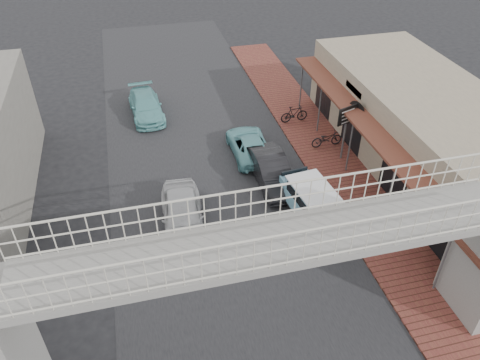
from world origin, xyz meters
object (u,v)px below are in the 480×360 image
angkot_van (312,199)px  arrow_sign (359,111)px  motorcycle_near (327,138)px  dark_sedan (272,171)px  white_hatchback (183,215)px  motorcycle_far (294,114)px  street_clock (418,200)px  angkot_far (146,106)px  angkot_curb (249,145)px

angkot_van → arrow_sign: 6.09m
motorcycle_near → dark_sedan: bearing=118.2°
motorcycle_near → white_hatchback: bearing=115.2°
motorcycle_near → motorcycle_far: motorcycle_far is taller
street_clock → arrow_sign: bearing=102.0°
street_clock → dark_sedan: bearing=145.7°
street_clock → white_hatchback: bearing=177.6°
street_clock → motorcycle_far: bearing=113.8°
angkot_far → motorcycle_far: (8.47, -3.08, -0.04)m
white_hatchback → street_clock: 9.79m
angkot_far → angkot_van: (6.32, -11.43, 0.46)m
angkot_far → angkot_van: bearing=-64.6°
angkot_curb → arrow_sign: size_ratio=1.32×
motorcycle_far → street_clock: street_clock is taller
dark_sedan → motorcycle_near: size_ratio=2.40×
white_hatchback → motorcycle_near: 9.78m
motorcycle_near → street_clock: (0.52, -7.74, 1.70)m
motorcycle_near → motorcycle_far: size_ratio=1.05×
angkot_curb → motorcycle_near: 4.31m
angkot_far → street_clock: size_ratio=1.70×
dark_sedan → motorcycle_far: bearing=59.8°
motorcycle_near → arrow_sign: (1.05, -1.09, 2.11)m
white_hatchback → dark_sedan: 5.26m
angkot_van → motorcycle_near: (2.98, 5.37, -0.54)m
angkot_van → motorcycle_far: angkot_van is taller
angkot_curb → angkot_far: angkot_far is taller
angkot_van → motorcycle_far: size_ratio=2.19×
motorcycle_far → dark_sedan: bearing=146.8°
arrow_sign → dark_sedan: bearing=174.7°
angkot_curb → street_clock: size_ratio=1.61×
angkot_van → motorcycle_near: size_ratio=2.08×
motorcycle_far → street_clock: 10.94m
arrow_sign → angkot_far: bearing=126.0°
angkot_curb → motorcycle_far: angkot_curb is taller
motorcycle_near → angkot_far: bearing=54.1°
street_clock → angkot_van: bearing=162.4°
white_hatchback → motorcycle_near: size_ratio=2.53×
white_hatchback → angkot_curb: (4.35, 5.00, -0.18)m
angkot_van → angkot_far: bearing=112.7°
angkot_far → dark_sedan: bearing=-60.7°
dark_sedan → arrow_sign: 5.46m
angkot_curb → motorcycle_near: angkot_curb is taller
white_hatchback → arrow_sign: bearing=23.8°
white_hatchback → angkot_curb: bearing=53.0°
angkot_curb → white_hatchback: bearing=48.9°
dark_sedan → angkot_curb: dark_sedan is taller
angkot_curb → angkot_van: bearing=102.7°
white_hatchback → dark_sedan: white_hatchback is taller
angkot_curb → motorcycle_near: bearing=174.5°
street_clock → arrow_sign: size_ratio=0.82×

